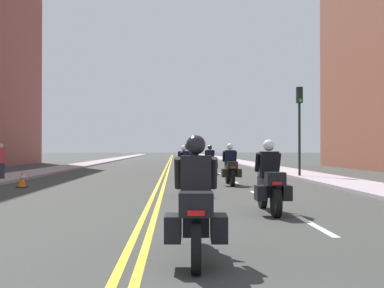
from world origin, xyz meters
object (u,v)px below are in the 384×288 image
Objects in this scene: motorcycle_5 at (210,162)px; traffic_light_near at (299,115)px; motorcycle_0 at (196,210)px; traffic_cone_0 at (22,179)px; motorcycle_1 at (270,184)px; motorcycle_4 at (184,165)px; pedestrian_0 at (1,162)px; motorcycle_3 at (230,169)px; motorcycle_2 at (189,174)px.

traffic_light_near is at bearing -46.29° from motorcycle_5.
motorcycle_5 is (1.79, 21.05, 0.00)m from motorcycle_0.
traffic_cone_0 is at bearing -132.38° from motorcycle_5.
motorcycle_5 is (-0.07, 16.69, 0.01)m from motorcycle_1.
motorcycle_1 is at bearing 69.30° from motorcycle_0.
traffic_light_near reaches higher than motorcycle_4.
motorcycle_4 is 8.38m from pedestrian_0.
motorcycle_0 is 1.01× the size of motorcycle_4.
motorcycle_2 is at bearing -113.66° from motorcycle_3.
motorcycle_1 reaches higher than traffic_cone_0.
traffic_light_near is at bearing 73.15° from motorcycle_0.
motorcycle_1 is 1.29× the size of pedestrian_0.
motorcycle_3 reaches higher than motorcycle_1.
pedestrian_0 reaches higher than motorcycle_2.
motorcycle_5 is 1.28× the size of pedestrian_0.
motorcycle_4 is 1.02× the size of motorcycle_5.
motorcycle_4 is 4.65m from motorcycle_5.
motorcycle_5 reaches higher than motorcycle_1.
motorcycle_5 is 3.38× the size of traffic_cone_0.
motorcycle_3 is at bearing -51.18° from pedestrian_0.
motorcycle_2 is at bearing -99.58° from motorcycle_5.
traffic_light_near is 2.69× the size of pedestrian_0.
motorcycle_2 is 10.64m from traffic_light_near.
motorcycle_1 reaches higher than motorcycle_4.
motorcycle_3 is 6.50m from traffic_light_near.
motorcycle_0 is 3.45× the size of traffic_cone_0.
motorcycle_4 is at bearing 112.94° from motorcycle_3.
motorcycle_1 is at bearing -90.85° from motorcycle_3.
motorcycle_0 is at bearing -99.06° from motorcycle_3.
motorcycle_4 is at bearing -26.04° from pedestrian_0.
pedestrian_0 is (-8.24, 6.74, 0.19)m from motorcycle_2.
motorcycle_1 is 12.45m from motorcycle_4.
pedestrian_0 is (-8.07, 15.18, 0.22)m from motorcycle_0.
motorcycle_5 reaches higher than traffic_cone_0.
traffic_light_near reaches higher than motorcycle_2.
motorcycle_0 is 21.13m from motorcycle_5.
traffic_light_near is (4.00, 4.48, 2.47)m from motorcycle_3.
traffic_cone_0 is 0.14× the size of traffic_light_near.
motorcycle_0 is 0.98× the size of motorcycle_3.
motorcycle_5 is at bearing -5.63° from pedestrian_0.
motorcycle_3 is 3.53× the size of traffic_cone_0.
motorcycle_1 is at bearing -107.91° from traffic_light_near.
traffic_cone_0 is (-7.89, 7.42, -0.34)m from motorcycle_1.
traffic_light_near is (4.10, 12.67, 2.48)m from motorcycle_1.
motorcycle_4 is at bearing 97.97° from motorcycle_1.
motorcycle_2 is (0.17, 8.44, 0.02)m from motorcycle_0.
pedestrian_0 is (-9.93, 10.82, 0.22)m from motorcycle_1.
motorcycle_2 is 1.00× the size of motorcycle_4.
motorcycle_4 is at bearing -112.54° from motorcycle_5.
motorcycle_1 is at bearing -83.89° from pedestrian_0.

